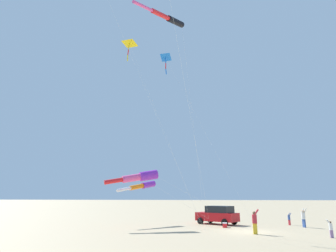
{
  "coord_description": "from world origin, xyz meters",
  "views": [
    {
      "loc": [
        25.38,
        -1.15,
        2.7
      ],
      "look_at": [
        1.61,
        -6.33,
        8.82
      ],
      "focal_mm": 30.45,
      "sensor_mm": 36.0,
      "label": 1
    }
  ],
  "objects_px": {
    "kite_delta_yellow_midlevel": "(165,58)",
    "kite_windsock_blue_topmost": "(142,186)",
    "parked_car": "(218,215)",
    "person_adult_flyer": "(255,220)",
    "person_child_grey_jacket": "(289,218)",
    "cooler_box": "(225,225)",
    "kite_windsock_teal_far_right": "(168,18)",
    "kite_windsock_white_trailing": "(140,177)",
    "person_child_green_jacket": "(303,217)",
    "person_bystander_far": "(331,228)",
    "kite_delta_small_distant": "(130,44)"
  },
  "relations": [
    {
      "from": "kite_delta_yellow_midlevel",
      "to": "kite_windsock_blue_topmost",
      "type": "height_order",
      "value": "kite_delta_yellow_midlevel"
    },
    {
      "from": "parked_car",
      "to": "person_adult_flyer",
      "type": "relative_size",
      "value": 2.54
    },
    {
      "from": "person_child_grey_jacket",
      "to": "cooler_box",
      "type": "bearing_deg",
      "value": -59.69
    },
    {
      "from": "kite_windsock_teal_far_right",
      "to": "kite_windsock_blue_topmost",
      "type": "xyz_separation_m",
      "value": [
        -7.39,
        -4.38,
        -14.6
      ]
    },
    {
      "from": "kite_delta_yellow_midlevel",
      "to": "kite_windsock_white_trailing",
      "type": "height_order",
      "value": "kite_delta_yellow_midlevel"
    },
    {
      "from": "kite_windsock_white_trailing",
      "to": "kite_windsock_blue_topmost",
      "type": "height_order",
      "value": "kite_windsock_white_trailing"
    },
    {
      "from": "person_child_green_jacket",
      "to": "kite_windsock_white_trailing",
      "type": "bearing_deg",
      "value": -75.25
    },
    {
      "from": "person_child_green_jacket",
      "to": "kite_delta_yellow_midlevel",
      "type": "relative_size",
      "value": 0.09
    },
    {
      "from": "parked_car",
      "to": "person_child_green_jacket",
      "type": "xyz_separation_m",
      "value": [
        1.36,
        8.0,
        -0.02
      ]
    },
    {
      "from": "person_child_grey_jacket",
      "to": "kite_windsock_blue_topmost",
      "type": "bearing_deg",
      "value": -80.19
    },
    {
      "from": "kite_windsock_teal_far_right",
      "to": "kite_windsock_blue_topmost",
      "type": "distance_m",
      "value": 16.95
    },
    {
      "from": "parked_car",
      "to": "kite_delta_yellow_midlevel",
      "type": "relative_size",
      "value": 0.23
    },
    {
      "from": "person_bystander_far",
      "to": "kite_delta_yellow_midlevel",
      "type": "distance_m",
      "value": 24.7
    },
    {
      "from": "kite_delta_yellow_midlevel",
      "to": "kite_windsock_white_trailing",
      "type": "distance_m",
      "value": 15.73
    },
    {
      "from": "kite_windsock_teal_far_right",
      "to": "person_child_green_jacket",
      "type": "bearing_deg",
      "value": 124.88
    },
    {
      "from": "kite_delta_yellow_midlevel",
      "to": "kite_windsock_white_trailing",
      "type": "relative_size",
      "value": 1.62
    },
    {
      "from": "cooler_box",
      "to": "person_adult_flyer",
      "type": "bearing_deg",
      "value": 27.45
    },
    {
      "from": "person_bystander_far",
      "to": "kite_windsock_white_trailing",
      "type": "xyz_separation_m",
      "value": [
        -3.31,
        -15.04,
        3.93
      ]
    },
    {
      "from": "person_child_green_jacket",
      "to": "kite_windsock_blue_topmost",
      "type": "bearing_deg",
      "value": -88.18
    },
    {
      "from": "person_adult_flyer",
      "to": "kite_windsock_blue_topmost",
      "type": "height_order",
      "value": "kite_windsock_blue_topmost"
    },
    {
      "from": "kite_windsock_white_trailing",
      "to": "kite_delta_small_distant",
      "type": "relative_size",
      "value": 0.57
    },
    {
      "from": "person_child_grey_jacket",
      "to": "kite_windsock_blue_topmost",
      "type": "relative_size",
      "value": 0.13
    },
    {
      "from": "person_child_grey_jacket",
      "to": "kite_delta_small_distant",
      "type": "height_order",
      "value": "kite_delta_small_distant"
    },
    {
      "from": "kite_windsock_teal_far_right",
      "to": "kite_windsock_white_trailing",
      "type": "bearing_deg",
      "value": -137.82
    },
    {
      "from": "parked_car",
      "to": "person_adult_flyer",
      "type": "distance_m",
      "value": 8.23
    },
    {
      "from": "cooler_box",
      "to": "kite_delta_yellow_midlevel",
      "type": "bearing_deg",
      "value": -114.03
    },
    {
      "from": "person_adult_flyer",
      "to": "kite_windsock_teal_far_right",
      "type": "distance_m",
      "value": 18.73
    },
    {
      "from": "parked_car",
      "to": "person_adult_flyer",
      "type": "xyz_separation_m",
      "value": [
        7.61,
        3.16,
        0.05
      ]
    },
    {
      "from": "kite_delta_small_distant",
      "to": "kite_windsock_white_trailing",
      "type": "bearing_deg",
      "value": 38.51
    },
    {
      "from": "kite_windsock_blue_topmost",
      "to": "person_adult_flyer",
      "type": "bearing_deg",
      "value": 62.12
    },
    {
      "from": "person_bystander_far",
      "to": "kite_windsock_teal_far_right",
      "type": "distance_m",
      "value": 21.21
    },
    {
      "from": "cooler_box",
      "to": "kite_windsock_white_trailing",
      "type": "distance_m",
      "value": 9.13
    },
    {
      "from": "person_adult_flyer",
      "to": "kite_windsock_teal_far_right",
      "type": "xyz_separation_m",
      "value": [
        1.65,
        -6.47,
        17.5
      ]
    },
    {
      "from": "person_adult_flyer",
      "to": "kite_windsock_teal_far_right",
      "type": "height_order",
      "value": "kite_windsock_teal_far_right"
    },
    {
      "from": "kite_delta_yellow_midlevel",
      "to": "kite_windsock_teal_far_right",
      "type": "distance_m",
      "value": 9.41
    },
    {
      "from": "kite_delta_small_distant",
      "to": "person_adult_flyer",
      "type": "bearing_deg",
      "value": 65.47
    },
    {
      "from": "parked_car",
      "to": "kite_delta_small_distant",
      "type": "bearing_deg",
      "value": -80.04
    },
    {
      "from": "person_adult_flyer",
      "to": "kite_delta_yellow_midlevel",
      "type": "distance_m",
      "value": 21.68
    },
    {
      "from": "parked_car",
      "to": "kite_windsock_white_trailing",
      "type": "xyz_separation_m",
      "value": [
        5.29,
        -6.91,
        3.63
      ]
    },
    {
      "from": "kite_delta_yellow_midlevel",
      "to": "kite_windsock_teal_far_right",
      "type": "xyz_separation_m",
      "value": [
        9.09,
        2.27,
        -0.89
      ]
    },
    {
      "from": "parked_car",
      "to": "person_child_grey_jacket",
      "type": "height_order",
      "value": "parked_car"
    },
    {
      "from": "person_adult_flyer",
      "to": "kite_windsock_white_trailing",
      "type": "bearing_deg",
      "value": -102.96
    },
    {
      "from": "cooler_box",
      "to": "kite_delta_yellow_midlevel",
      "type": "distance_m",
      "value": 20.41
    },
    {
      "from": "person_adult_flyer",
      "to": "person_child_green_jacket",
      "type": "distance_m",
      "value": 7.9
    },
    {
      "from": "cooler_box",
      "to": "person_child_green_jacket",
      "type": "bearing_deg",
      "value": 102.74
    },
    {
      "from": "person_bystander_far",
      "to": "person_adult_flyer",
      "type": "bearing_deg",
      "value": -101.31
    },
    {
      "from": "parked_car",
      "to": "kite_windsock_blue_topmost",
      "type": "bearing_deg",
      "value": -76.4
    },
    {
      "from": "kite_windsock_blue_topmost",
      "to": "person_child_grey_jacket",
      "type": "bearing_deg",
      "value": 99.81
    },
    {
      "from": "person_adult_flyer",
      "to": "person_child_green_jacket",
      "type": "bearing_deg",
      "value": 142.17
    },
    {
      "from": "person_bystander_far",
      "to": "kite_windsock_teal_far_right",
      "type": "bearing_deg",
      "value": -86.73
    }
  ]
}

